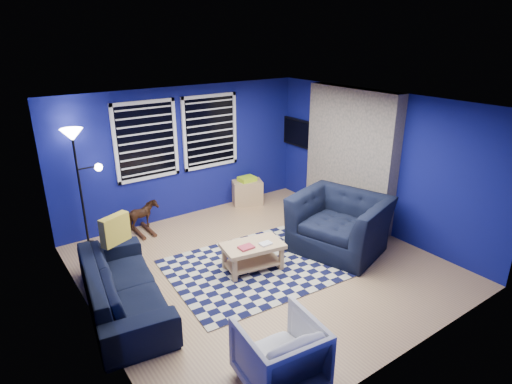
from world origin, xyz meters
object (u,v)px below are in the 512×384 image
tv (300,133)px  sofa (123,286)px  armchair_big (340,224)px  cabinet (247,192)px  rocking_horse (142,216)px  coffee_table (253,251)px  floor_lamp (76,151)px  armchair_bent (280,353)px

tv → sofa: bearing=-158.3°
armchair_big → cabinet: size_ratio=2.02×
rocking_horse → coffee_table: 2.37m
armchair_big → coffee_table: armchair_big is taller
floor_lamp → armchair_bent: bearing=-79.9°
armchair_bent → cabinet: (2.49, 4.25, -0.10)m
armchair_big → armchair_bent: 3.12m
sofa → cabinet: (3.36, 2.06, -0.07)m
cabinet → sofa: bearing=-126.5°
tv → cabinet: size_ratio=1.41×
tv → cabinet: tv is taller
cabinet → armchair_big: bearing=-65.6°
floor_lamp → sofa: bearing=-93.1°
rocking_horse → coffee_table: (0.89, -2.20, -0.01)m
rocking_horse → coffee_table: size_ratio=0.61×
tv → sofa: (-4.55, -1.81, -1.07)m
tv → coffee_table: bearing=-142.5°
sofa → armchair_bent: bearing=-150.0°
tv → armchair_big: bearing=-115.2°
sofa → floor_lamp: size_ratio=1.12×
tv → armchair_bent: tv is taller
armchair_big → coffee_table: (-1.55, 0.28, -0.15)m
cabinet → tv: bearing=10.0°
sofa → coffee_table: sofa is taller
tv → coffee_table: 3.48m
armchair_bent → cabinet: size_ratio=1.14×
armchair_bent → rocking_horse: armchair_bent is taller
rocking_horse → floor_lamp: bearing=69.7°
coffee_table → cabinet: 2.68m
sofa → armchair_bent: armchair_bent is taller
armchair_big → rocking_horse: armchair_big is taller
sofa → rocking_horse: bearing=-18.9°
armchair_big → rocking_horse: (-2.43, 2.48, -0.14)m
armchair_bent → floor_lamp: bearing=-73.5°
armchair_bent → rocking_horse: bearing=-85.9°
tv → armchair_bent: bearing=-132.6°
coffee_table → floor_lamp: (-1.81, 2.26, 1.34)m
armchair_bent → rocking_horse: (0.17, 4.19, -0.04)m
coffee_table → sofa: bearing=174.1°
coffee_table → floor_lamp: size_ratio=0.49×
sofa → armchair_big: (3.47, -0.48, 0.14)m
armchair_big → cabinet: (-0.11, 2.54, -0.20)m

